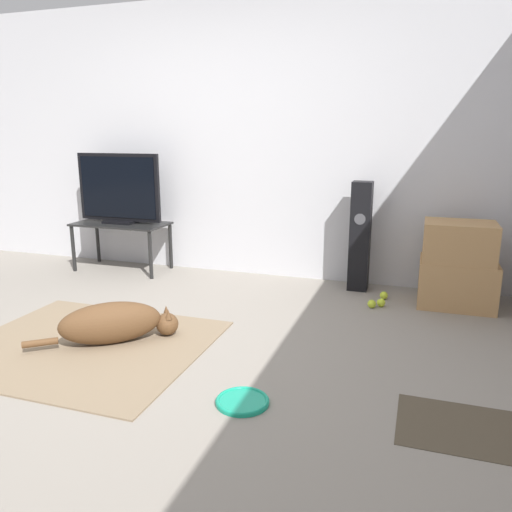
# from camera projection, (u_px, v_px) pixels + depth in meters

# --- Properties ---
(ground_plane) EXTENTS (12.00, 12.00, 0.00)m
(ground_plane) POSITION_uv_depth(u_px,v_px,m) (118.00, 357.00, 3.08)
(ground_plane) COLOR gray
(wall_back) EXTENTS (8.00, 0.06, 2.55)m
(wall_back) POSITION_uv_depth(u_px,v_px,m) (236.00, 141.00, 4.71)
(wall_back) COLOR silver
(wall_back) RESTS_ON ground_plane
(area_rug) EXTENTS (1.54, 1.35, 0.01)m
(area_rug) POSITION_uv_depth(u_px,v_px,m) (85.00, 345.00, 3.24)
(area_rug) COLOR #847056
(area_rug) RESTS_ON ground_plane
(dog) EXTENTS (0.80, 0.65, 0.27)m
(dog) POSITION_uv_depth(u_px,v_px,m) (115.00, 323.00, 3.25)
(dog) COLOR brown
(dog) RESTS_ON area_rug
(frisbee) EXTENTS (0.28, 0.28, 0.03)m
(frisbee) POSITION_uv_depth(u_px,v_px,m) (242.00, 401.00, 2.55)
(frisbee) COLOR #199E7A
(frisbee) RESTS_ON ground_plane
(cardboard_box_lower) EXTENTS (0.58, 0.44, 0.37)m
(cardboard_box_lower) POSITION_uv_depth(u_px,v_px,m) (457.00, 283.00, 3.97)
(cardboard_box_lower) COLOR tan
(cardboard_box_lower) RESTS_ON ground_plane
(cardboard_box_upper) EXTENTS (0.53, 0.40, 0.31)m
(cardboard_box_upper) POSITION_uv_depth(u_px,v_px,m) (459.00, 242.00, 3.88)
(cardboard_box_upper) COLOR tan
(cardboard_box_upper) RESTS_ON cardboard_box_lower
(floor_speaker) EXTENTS (0.17, 0.17, 0.95)m
(floor_speaker) POSITION_uv_depth(u_px,v_px,m) (360.00, 237.00, 4.32)
(floor_speaker) COLOR black
(floor_speaker) RESTS_ON ground_plane
(tv_stand) EXTENTS (0.93, 0.46, 0.48)m
(tv_stand) POSITION_uv_depth(u_px,v_px,m) (121.00, 229.00, 4.96)
(tv_stand) COLOR black
(tv_stand) RESTS_ON ground_plane
(tv) EXTENTS (0.88, 0.20, 0.68)m
(tv) POSITION_uv_depth(u_px,v_px,m) (119.00, 189.00, 4.87)
(tv) COLOR black
(tv) RESTS_ON tv_stand
(tennis_ball_by_boxes) EXTENTS (0.07, 0.07, 0.07)m
(tennis_ball_by_boxes) POSITION_uv_depth(u_px,v_px,m) (372.00, 304.00, 3.94)
(tennis_ball_by_boxes) COLOR #C6E033
(tennis_ball_by_boxes) RESTS_ON ground_plane
(tennis_ball_near_speaker) EXTENTS (0.07, 0.07, 0.07)m
(tennis_ball_near_speaker) POSITION_uv_depth(u_px,v_px,m) (381.00, 303.00, 3.97)
(tennis_ball_near_speaker) COLOR #C6E033
(tennis_ball_near_speaker) RESTS_ON ground_plane
(tennis_ball_loose_on_carpet) EXTENTS (0.07, 0.07, 0.07)m
(tennis_ball_loose_on_carpet) POSITION_uv_depth(u_px,v_px,m) (384.00, 295.00, 4.15)
(tennis_ball_loose_on_carpet) COLOR #C6E033
(tennis_ball_loose_on_carpet) RESTS_ON ground_plane
(door_mat) EXTENTS (0.62, 0.46, 0.01)m
(door_mat) POSITION_uv_depth(u_px,v_px,m) (465.00, 428.00, 2.33)
(door_mat) COLOR #4C4233
(door_mat) RESTS_ON ground_plane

